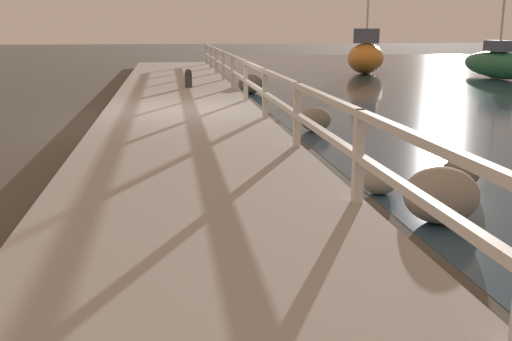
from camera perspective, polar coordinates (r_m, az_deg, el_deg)
name	(u,v)px	position (r m, az deg, el deg)	size (l,w,h in m)	color
ground_plane	(183,121)	(13.21, -7.01, 4.72)	(120.00, 120.00, 0.00)	#4C473D
dock_walkway	(182,115)	(13.19, -7.02, 5.25)	(3.37, 36.00, 0.25)	#9E998E
railing	(254,78)	(13.23, -0.15, 8.77)	(0.10, 32.50, 0.96)	silver
boulder_mid_strip	(460,173)	(8.07, 18.90, -0.22)	(0.49, 0.44, 0.37)	#666056
boulder_upstream	(315,119)	(11.84, 5.69, 4.87)	(0.61, 0.55, 0.46)	slate
boulder_downstream	(251,84)	(18.51, -0.48, 8.25)	(0.78, 0.71, 0.59)	#666056
boulder_water_edge	(380,181)	(7.47, 11.71, -0.99)	(0.44, 0.39, 0.33)	gray
boulder_near_dock	(441,195)	(6.52, 17.22, -2.25)	(0.79, 0.71, 0.59)	gray
mooring_bollard	(188,78)	(17.95, -6.45, 8.72)	(0.21, 0.21, 0.55)	#333338
sailboat_orange	(366,56)	(26.97, 10.42, 10.69)	(2.51, 3.44, 7.18)	orange
sailboat_green	(498,63)	(25.69, 22.09, 9.45)	(1.01, 5.03, 5.41)	#236B42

